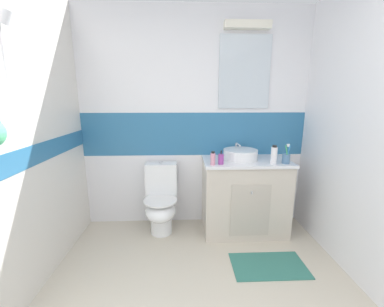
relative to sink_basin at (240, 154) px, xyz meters
name	(u,v)px	position (x,y,z in m)	size (l,w,h in m)	color
ground_plane	(202,296)	(-0.50, -0.98, -0.93)	(3.20, 3.48, 0.04)	beige
wall_back_tiled	(195,120)	(-0.49, 0.26, 0.35)	(3.20, 0.20, 2.50)	white
vanity_cabinet	(244,196)	(0.06, -0.04, -0.48)	(0.94, 0.54, 0.85)	beige
sink_basin	(240,154)	(0.00, 0.00, 0.00)	(0.38, 0.42, 0.15)	white
toilet	(161,201)	(-0.89, -0.02, -0.54)	(0.37, 0.50, 0.80)	white
toothbrush_cup	(286,158)	(0.43, -0.21, 0.00)	(0.08, 0.08, 0.21)	#4C7299
soap_dispenser	(221,159)	(-0.25, -0.21, 0.00)	(0.06, 0.06, 0.15)	#993F99
deodorant_spray_can	(213,159)	(-0.34, -0.24, 0.01)	(0.05, 0.05, 0.14)	pink
shampoo_bottle_tall	(274,155)	(0.29, -0.22, 0.04)	(0.06, 0.06, 0.19)	white
bath_mat	(269,266)	(0.14, -0.68, -0.90)	(0.67, 0.38, 0.01)	#337266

